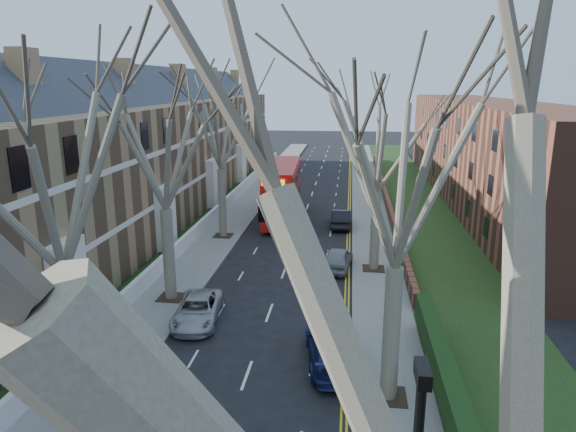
% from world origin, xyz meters
% --- Properties ---
extents(pavement_left, '(3.00, 102.00, 0.12)m').
position_xyz_m(pavement_left, '(-6.00, 39.00, 0.06)').
color(pavement_left, slate).
rests_on(pavement_left, ground).
extents(pavement_right, '(3.00, 102.00, 0.12)m').
position_xyz_m(pavement_right, '(6.00, 39.00, 0.06)').
color(pavement_right, slate).
rests_on(pavement_right, ground).
extents(terrace_left, '(9.70, 78.00, 13.60)m').
position_xyz_m(terrace_left, '(-13.65, 31.00, 5.53)').
color(terrace_left, '#96714C').
rests_on(terrace_left, ground).
extents(flats_right, '(13.97, 54.00, 10.00)m').
position_xyz_m(flats_right, '(17.46, 43.00, 4.98)').
color(flats_right, brown).
rests_on(flats_right, ground).
extents(front_wall_left, '(0.30, 78.00, 1.00)m').
position_xyz_m(front_wall_left, '(-7.65, 31.00, 0.62)').
color(front_wall_left, white).
rests_on(front_wall_left, ground).
extents(grass_verge_right, '(6.00, 102.00, 0.06)m').
position_xyz_m(grass_verge_right, '(10.50, 39.00, 0.15)').
color(grass_verge_right, '#1E3513').
rests_on(grass_verge_right, ground).
extents(tree_left_mid, '(10.50, 10.50, 14.71)m').
position_xyz_m(tree_left_mid, '(-5.70, 6.00, 9.56)').
color(tree_left_mid, '#685E4A').
rests_on(tree_left_mid, ground).
extents(tree_left_far, '(10.15, 10.15, 14.22)m').
position_xyz_m(tree_left_far, '(-5.70, 16.00, 9.24)').
color(tree_left_far, '#685E4A').
rests_on(tree_left_far, ground).
extents(tree_left_dist, '(10.50, 10.50, 14.71)m').
position_xyz_m(tree_left_dist, '(-5.70, 28.00, 9.56)').
color(tree_left_dist, '#685E4A').
rests_on(tree_left_dist, ground).
extents(tree_right_mid, '(10.50, 10.50, 14.71)m').
position_xyz_m(tree_right_mid, '(5.70, 8.00, 9.56)').
color(tree_right_mid, '#685E4A').
rests_on(tree_right_mid, ground).
extents(tree_right_far, '(10.15, 10.15, 14.22)m').
position_xyz_m(tree_right_far, '(5.70, 22.00, 9.24)').
color(tree_right_far, '#685E4A').
rests_on(tree_right_far, ground).
extents(double_decker_bus, '(3.26, 11.51, 4.75)m').
position_xyz_m(double_decker_bus, '(-1.83, 34.23, 2.34)').
color(double_decker_bus, red).
rests_on(double_decker_bus, ground).
extents(car_left_far, '(2.60, 4.81, 1.28)m').
position_xyz_m(car_left_far, '(-3.44, 13.54, 0.64)').
color(car_left_far, '#A1A0A5').
rests_on(car_left_far, ground).
extents(car_right_near, '(2.79, 5.42, 1.51)m').
position_xyz_m(car_right_near, '(3.45, 10.36, 0.75)').
color(car_right_near, navy).
rests_on(car_right_near, ground).
extents(car_right_mid, '(2.12, 4.35, 1.43)m').
position_xyz_m(car_right_mid, '(3.39, 22.06, 0.71)').
color(car_right_mid, gray).
rests_on(car_right_mid, ground).
extents(car_right_far, '(1.64, 4.56, 1.50)m').
position_xyz_m(car_right_far, '(3.38, 32.16, 0.75)').
color(car_right_far, black).
rests_on(car_right_far, ground).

